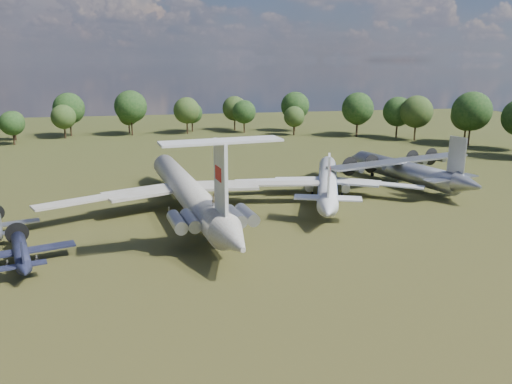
{
  "coord_description": "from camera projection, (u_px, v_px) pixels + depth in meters",
  "views": [
    {
      "loc": [
        -6.51,
        -69.71,
        22.62
      ],
      "look_at": [
        7.17,
        -4.45,
        5.0
      ],
      "focal_mm": 35.0,
      "sensor_mm": 36.0,
      "label": 1
    }
  ],
  "objects": [
    {
      "name": "ground",
      "position": [
        202.0,
        220.0,
        73.03
      ],
      "size": [
        300.0,
        300.0,
        0.0
      ],
      "primitive_type": "plane",
      "color": "#253E14",
      "rests_on": "ground"
    },
    {
      "name": "person_on_il62",
      "position": [
        213.0,
        199.0,
        60.42
      ],
      "size": [
        0.69,
        0.61,
        1.58
      ],
      "primitive_type": "imported",
      "rotation": [
        0.0,
        0.0,
        3.65
      ],
      "color": "olive",
      "rests_on": "il62_airliner"
    },
    {
      "name": "tu104_jet",
      "position": [
        327.0,
        185.0,
        84.87
      ],
      "size": [
        44.06,
        50.42,
        4.22
      ],
      "primitive_type": null,
      "rotation": [
        0.0,
        0.0,
        -0.35
      ],
      "color": "silver",
      "rests_on": "ground"
    },
    {
      "name": "il62_airliner",
      "position": [
        188.0,
        196.0,
        75.46
      ],
      "size": [
        50.75,
        61.9,
        5.54
      ],
      "primitive_type": null,
      "rotation": [
        0.0,
        0.0,
        0.14
      ],
      "color": "beige",
      "rests_on": "ground"
    },
    {
      "name": "small_prop_west",
      "position": [
        21.0,
        255.0,
        56.76
      ],
      "size": [
        15.88,
        18.82,
        2.37
      ],
      "primitive_type": null,
      "rotation": [
        0.0,
        0.0,
        0.28
      ],
      "color": "black",
      "rests_on": "ground"
    },
    {
      "name": "an12_transport",
      "position": [
        403.0,
        173.0,
        92.71
      ],
      "size": [
        39.88,
        42.44,
        4.63
      ],
      "primitive_type": null,
      "rotation": [
        0.0,
        0.0,
        0.28
      ],
      "color": "#ADB0B6",
      "rests_on": "ground"
    }
  ]
}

